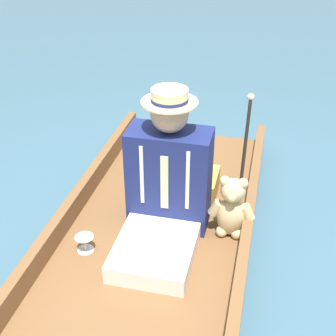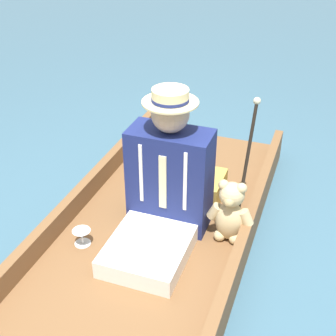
{
  "view_description": "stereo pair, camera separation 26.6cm",
  "coord_description": "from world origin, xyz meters",
  "px_view_note": "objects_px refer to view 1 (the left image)",
  "views": [
    {
      "loc": [
        -0.58,
        2.05,
        1.89
      ],
      "look_at": [
        -0.06,
        -0.17,
        0.51
      ],
      "focal_mm": 50.0,
      "sensor_mm": 36.0,
      "label": 1
    },
    {
      "loc": [
        -0.83,
        1.97,
        1.89
      ],
      "look_at": [
        -0.06,
        -0.17,
        0.51
      ],
      "focal_mm": 50.0,
      "sensor_mm": 36.0,
      "label": 2
    }
  ],
  "objects_px": {
    "seated_person": "(166,185)",
    "walking_cane": "(244,152)",
    "wine_glass": "(85,241)",
    "teddy_bear": "(232,208)"
  },
  "relations": [
    {
      "from": "seated_person",
      "to": "teddy_bear",
      "type": "height_order",
      "value": "seated_person"
    },
    {
      "from": "teddy_bear",
      "to": "walking_cane",
      "type": "distance_m",
      "value": 0.34
    },
    {
      "from": "seated_person",
      "to": "walking_cane",
      "type": "height_order",
      "value": "seated_person"
    },
    {
      "from": "wine_glass",
      "to": "walking_cane",
      "type": "relative_size",
      "value": 0.14
    },
    {
      "from": "teddy_bear",
      "to": "wine_glass",
      "type": "distance_m",
      "value": 0.86
    },
    {
      "from": "seated_person",
      "to": "wine_glass",
      "type": "distance_m",
      "value": 0.56
    },
    {
      "from": "seated_person",
      "to": "walking_cane",
      "type": "xyz_separation_m",
      "value": [
        -0.41,
        -0.26,
        0.13
      ]
    },
    {
      "from": "seated_person",
      "to": "teddy_bear",
      "type": "distance_m",
      "value": 0.4
    },
    {
      "from": "seated_person",
      "to": "wine_glass",
      "type": "xyz_separation_m",
      "value": [
        0.4,
        0.3,
        -0.25
      ]
    },
    {
      "from": "teddy_bear",
      "to": "wine_glass",
      "type": "height_order",
      "value": "teddy_bear"
    }
  ]
}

